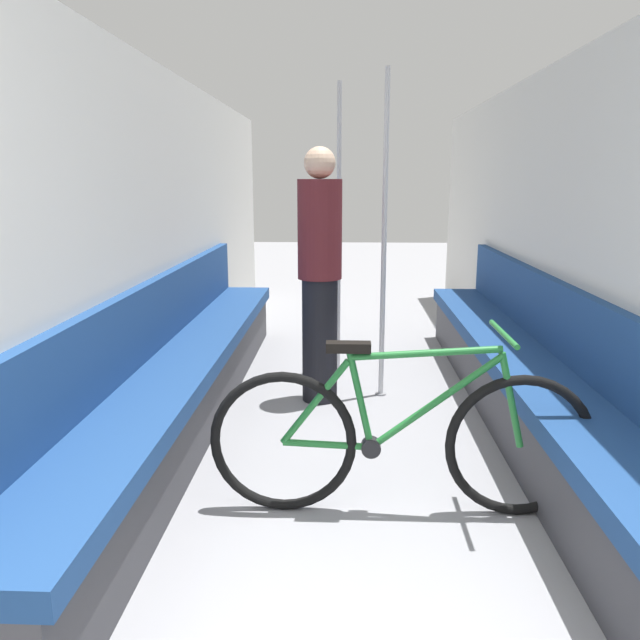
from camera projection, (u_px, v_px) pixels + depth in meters
The scene contains 8 objects.
wall_left at pixel (132, 247), 3.73m from camera, with size 0.10×9.32×2.27m, color silver.
wall_right at pixel (585, 249), 3.62m from camera, with size 0.10×9.32×2.27m, color silver.
bench_seat_row_left at pixel (183, 377), 3.95m from camera, with size 0.48×4.68×0.92m.
bench_seat_row_right at pixel (527, 382), 3.86m from camera, with size 0.48×4.68×0.92m.
bicycle at pixel (400, 439), 2.86m from camera, with size 1.77×0.46×0.88m.
grab_pole_near at pixel (339, 236), 4.92m from camera, with size 0.08×0.08×2.25m.
grab_pole_far at pixel (384, 244), 4.31m from camera, with size 0.08×0.08×2.25m.
passenger_standing at pixel (320, 274), 4.25m from camera, with size 0.30×0.30×1.75m.
Camera 1 is at (-0.05, -0.63, 1.53)m, focal length 35.00 mm.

